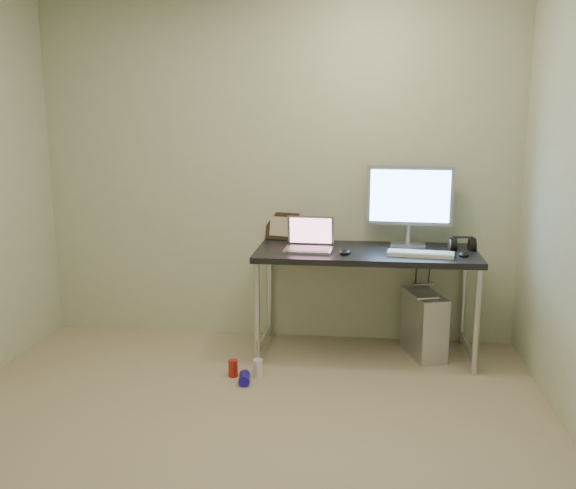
{
  "coord_description": "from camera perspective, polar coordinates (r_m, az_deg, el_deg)",
  "views": [
    {
      "loc": [
        0.64,
        -2.92,
        1.67
      ],
      "look_at": [
        0.16,
        1.07,
        0.85
      ],
      "focal_mm": 40.0,
      "sensor_mm": 36.0,
      "label": 1
    }
  ],
  "objects": [
    {
      "name": "mouse_left",
      "position": [
        4.31,
        5.12,
        -0.57
      ],
      "size": [
        0.09,
        0.13,
        0.04
      ],
      "primitive_type": "ellipsoid",
      "rotation": [
        0.0,
        0.0,
        -0.18
      ],
      "color": "black",
      "rests_on": "desk"
    },
    {
      "name": "cable_a",
      "position": [
        4.81,
        11.23,
        -4.0
      ],
      "size": [
        0.01,
        0.16,
        0.69
      ],
      "primitive_type": "cylinder",
      "rotation": [
        0.21,
        0.0,
        0.0
      ],
      "color": "black",
      "rests_on": "ground"
    },
    {
      "name": "webcam",
      "position": [
        4.67,
        2.67,
        1.19
      ],
      "size": [
        0.04,
        0.04,
        0.11
      ],
      "rotation": [
        0.0,
        0.0,
        -0.26
      ],
      "color": "silver",
      "rests_on": "desk"
    },
    {
      "name": "picture_frame",
      "position": [
        4.75,
        -0.51,
        1.63
      ],
      "size": [
        0.27,
        0.14,
        0.21
      ],
      "primitive_type": "cube",
      "rotation": [
        -0.21,
        0.0,
        -0.28
      ],
      "color": "black",
      "rests_on": "desk"
    },
    {
      "name": "mouse_right",
      "position": [
        4.38,
        15.37,
        -0.77
      ],
      "size": [
        0.1,
        0.12,
        0.04
      ],
      "primitive_type": "ellipsoid",
      "rotation": [
        0.0,
        0.0,
        -0.3
      ],
      "color": "black",
      "rests_on": "desk"
    },
    {
      "name": "tower_computer",
      "position": [
        4.62,
        12.0,
        -6.94
      ],
      "size": [
        0.3,
        0.47,
        0.48
      ],
      "rotation": [
        0.0,
        0.0,
        0.29
      ],
      "color": "silver",
      "rests_on": "ground"
    },
    {
      "name": "can_red",
      "position": [
        4.24,
        -4.91,
        -10.9
      ],
      "size": [
        0.08,
        0.08,
        0.11
      ],
      "primitive_type": "cylinder",
      "rotation": [
        0.0,
        0.0,
        -0.42
      ],
      "color": "#AA2015",
      "rests_on": "ground"
    },
    {
      "name": "wall_back",
      "position": [
        4.73,
        -1.01,
        6.45
      ],
      "size": [
        3.5,
        0.02,
        2.5
      ],
      "primitive_type": "cube",
      "color": "beige",
      "rests_on": "ground"
    },
    {
      "name": "can_white",
      "position": [
        4.21,
        -2.7,
        -10.95
      ],
      "size": [
        0.09,
        0.09,
        0.12
      ],
      "primitive_type": "cylinder",
      "rotation": [
        0.0,
        0.0,
        0.49
      ],
      "color": "white",
      "rests_on": "ground"
    },
    {
      "name": "laptop",
      "position": [
        4.42,
        1.9,
        0.21
      ],
      "size": [
        0.33,
        0.28,
        0.22
      ],
      "rotation": [
        0.0,
        0.0,
        -0.04
      ],
      "color": "#BAB9C1",
      "rests_on": "desk"
    },
    {
      "name": "can_blue",
      "position": [
        4.14,
        -3.9,
        -11.78
      ],
      "size": [
        0.09,
        0.13,
        0.07
      ],
      "primitive_type": "cylinder",
      "rotation": [
        1.57,
        0.0,
        0.14
      ],
      "color": "#1C11AD",
      "rests_on": "ground"
    },
    {
      "name": "desk",
      "position": [
        4.45,
        6.94,
        -1.56
      ],
      "size": [
        1.51,
        0.66,
        0.75
      ],
      "color": "black",
      "rests_on": "ground"
    },
    {
      "name": "keyboard",
      "position": [
        4.32,
        11.69,
        -0.81
      ],
      "size": [
        0.45,
        0.19,
        0.03
      ],
      "primitive_type": "cube",
      "rotation": [
        0.0,
        0.0,
        -0.13
      ],
      "color": "white",
      "rests_on": "desk"
    },
    {
      "name": "floor",
      "position": [
        3.42,
        -5.1,
        -17.72
      ],
      "size": [
        3.5,
        3.5,
        0.0
      ],
      "primitive_type": "plane",
      "color": "tan",
      "rests_on": "ground"
    },
    {
      "name": "headphones",
      "position": [
        4.57,
        15.25,
        -0.07
      ],
      "size": [
        0.18,
        0.11,
        0.12
      ],
      "rotation": [
        0.0,
        0.0,
        0.05
      ],
      "color": "black",
      "rests_on": "desk"
    },
    {
      "name": "monitor",
      "position": [
        4.58,
        10.75,
        3.95
      ],
      "size": [
        0.6,
        0.19,
        0.56
      ],
      "rotation": [
        0.0,
        0.0,
        -0.07
      ],
      "color": "#BAB9C1",
      "rests_on": "desk"
    },
    {
      "name": "cable_b",
      "position": [
        4.8,
        12.31,
        -4.32
      ],
      "size": [
        0.02,
        0.11,
        0.71
      ],
      "primitive_type": "cylinder",
      "rotation": [
        0.14,
        0.0,
        0.09
      ],
      "color": "black",
      "rests_on": "ground"
    }
  ]
}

